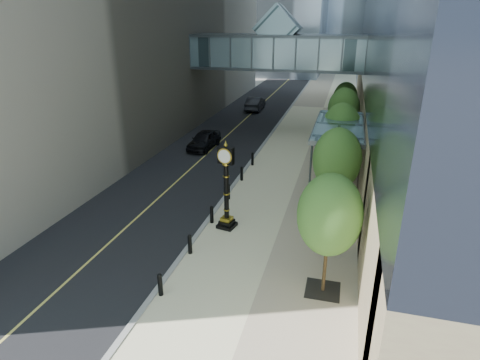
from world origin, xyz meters
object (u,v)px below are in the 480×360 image
object	(u,v)px
car_near	(204,140)
car_far	(255,103)
street_clock	(226,192)
pedestrian	(331,190)

from	to	relation	value
car_near	car_far	xyz separation A→B (m)	(0.73, 16.38, 0.04)
car_far	street_clock	bearing A→B (deg)	99.23
street_clock	pedestrian	xyz separation A→B (m)	(5.15, 4.45, -1.17)
car_near	car_far	size ratio (longest dim) A/B	0.92
pedestrian	car_near	bearing A→B (deg)	-13.38
pedestrian	car_far	distance (m)	27.07
pedestrian	car_far	xyz separation A→B (m)	(-10.39, 25.00, -0.10)
car_near	car_far	bearing A→B (deg)	90.93
pedestrian	street_clock	bearing A→B (deg)	65.24
street_clock	car_near	world-z (taller)	street_clock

